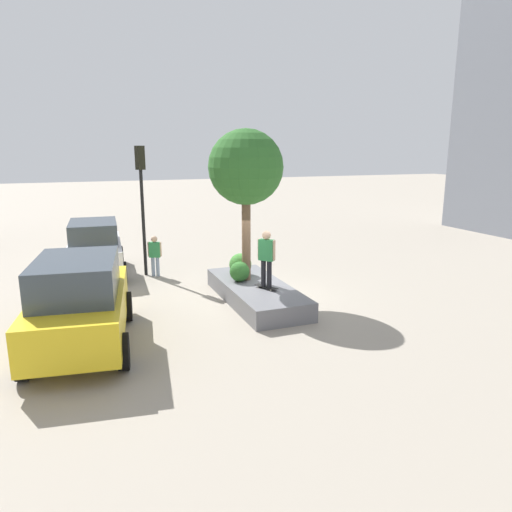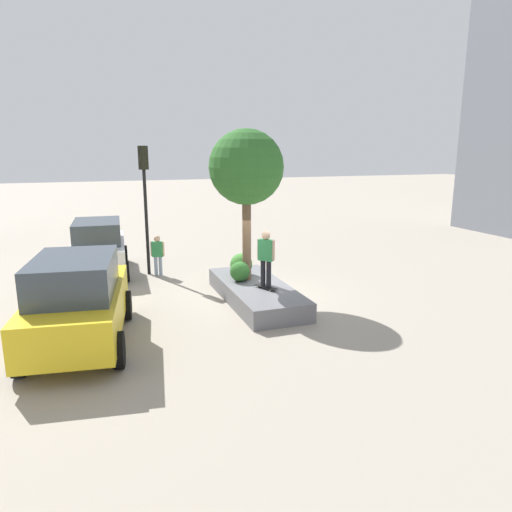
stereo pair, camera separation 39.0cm
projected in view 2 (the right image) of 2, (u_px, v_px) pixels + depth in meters
ground_plane at (258, 297)px, 15.18m from camera, size 120.00×120.00×0.00m
planter_ledge at (256, 293)px, 14.69m from camera, size 4.75×1.82×0.56m
plaza_tree at (246, 168)px, 14.38m from camera, size 2.32×2.32×4.73m
boxwood_shrub at (240, 271)px, 14.89m from camera, size 0.64×0.64×0.64m
hedge_clump at (241, 264)px, 15.59m from camera, size 0.74×0.74×0.74m
skateboard at (266, 287)px, 14.11m from camera, size 0.81×0.54×0.07m
skateboarder at (266, 255)px, 13.89m from camera, size 0.47×0.45×1.70m
taxi_cab at (78, 301)px, 11.24m from camera, size 5.02×2.75×2.23m
police_car at (99, 247)px, 17.77m from camera, size 4.56×2.30×2.07m
traffic_light_corner at (145, 189)px, 17.26m from camera, size 0.37×0.36×4.79m
passerby_with_bag at (158, 252)px, 17.60m from camera, size 0.31×0.49×1.54m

